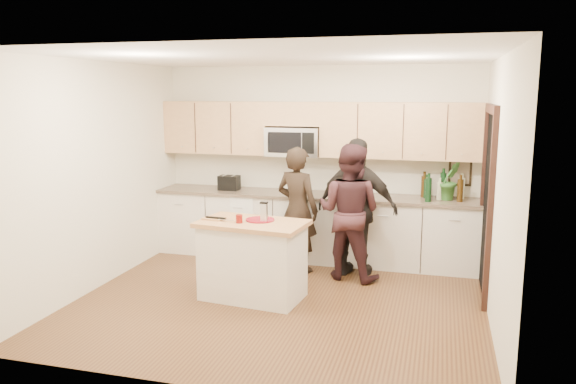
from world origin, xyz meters
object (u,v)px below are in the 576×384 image
(woman_right, at_px, (357,208))
(island, at_px, (253,260))
(toaster, at_px, (229,183))
(woman_left, at_px, (297,210))
(woman_center, at_px, (349,212))

(woman_right, bearing_deg, island, 56.45)
(island, bearing_deg, toaster, 125.44)
(woman_left, xyz_separation_m, woman_right, (0.78, 0.00, 0.06))
(woman_center, bearing_deg, island, 60.01)
(toaster, bearing_deg, island, -61.01)
(woman_left, relative_size, woman_right, 0.93)
(toaster, height_order, woman_center, woman_center)
(toaster, bearing_deg, woman_left, -25.01)
(woman_left, height_order, woman_center, woman_center)
(woman_center, bearing_deg, woman_left, 3.72)
(woman_center, bearing_deg, woman_right, -112.10)
(island, xyz_separation_m, woman_left, (0.24, 1.12, 0.37))
(toaster, bearing_deg, woman_center, -19.48)
(woman_right, bearing_deg, woman_left, 8.89)
(island, height_order, toaster, toaster)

